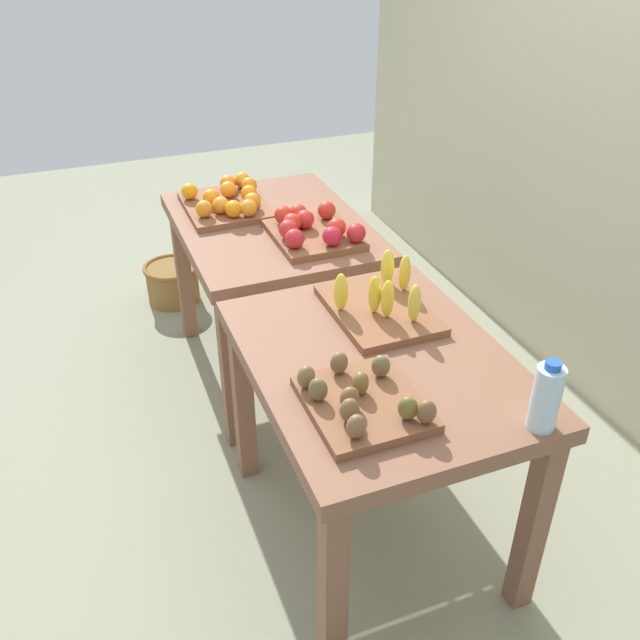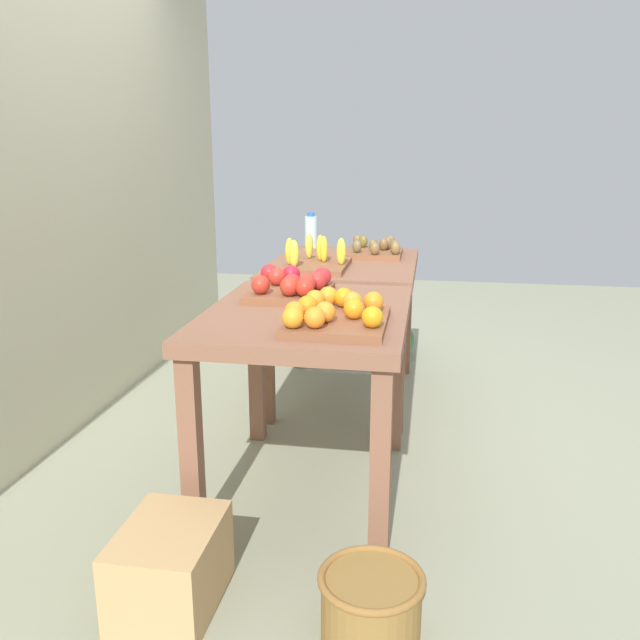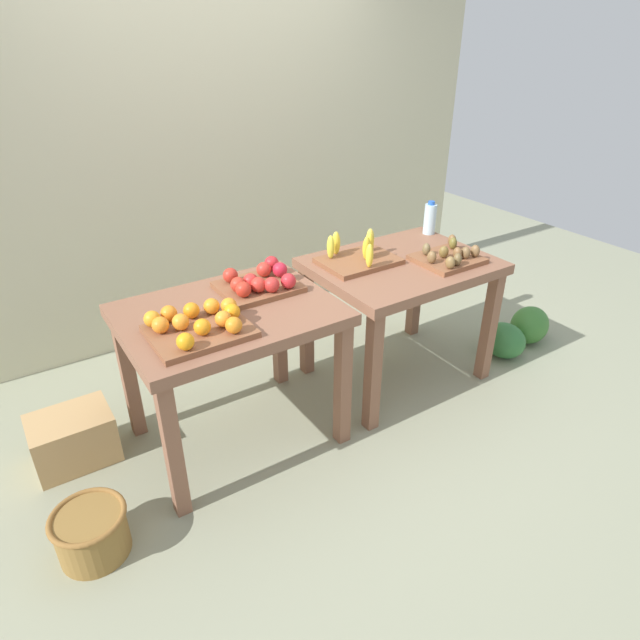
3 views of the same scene
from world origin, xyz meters
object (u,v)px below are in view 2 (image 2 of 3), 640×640
Objects in this scene: banana_crate at (316,261)px; kiwi_bin at (375,250)px; wicker_basket at (371,606)px; orange_bin at (334,314)px; cardboard_produce_box at (170,566)px; water_bottle at (311,231)px; display_table_right at (344,282)px; apple_bin at (292,286)px; watermelon_pile at (392,332)px; display_table_left at (307,338)px.

kiwi_bin is at bearing -31.23° from banana_crate.
wicker_basket is at bearing -164.94° from banana_crate.
orange_bin is 1.10× the size of cardboard_produce_box.
kiwi_bin is at bearing -119.92° from water_bottle.
cardboard_produce_box is at bearing 143.38° from orange_bin.
water_bottle is at bearing 60.08° from kiwi_bin.
banana_crate is at bearing 15.06° from wicker_basket.
kiwi_bin is at bearing -35.69° from display_table_right.
kiwi_bin is (1.54, -0.02, -0.01)m from orange_bin.
water_bottle reaches higher than banana_crate.
kiwi_bin is at bearing -13.66° from apple_bin.
display_table_right is 1.57× the size of watermelon_pile.
kiwi_bin is at bearing 174.50° from watermelon_pile.
watermelon_pile reaches higher than wicker_basket.
orange_bin is 0.50m from apple_bin.
orange_bin is at bearing -36.62° from cardboard_produce_box.
display_table_right is 2.01m from cardboard_produce_box.
wicker_basket is at bearing -157.05° from apple_bin.
banana_crate is 1.22× the size of kiwi_bin.
banana_crate is at bearing -167.71° from water_bottle.
orange_bin is 0.99m from wicker_basket.
kiwi_bin reaches higher than display_table_right.
water_bottle is (0.25, 0.43, 0.07)m from kiwi_bin.
apple_bin is 1.14× the size of kiwi_bin.
display_table_right reaches higher than wicker_basket.
orange_bin is (-0.21, -0.14, 0.16)m from display_table_left.
display_table_left is 2.60× the size of cardboard_produce_box.
orange_bin is 1.00× the size of banana_crate.
display_table_left is at bearing -20.62° from cardboard_produce_box.
banana_crate is 1.42m from watermelon_pile.
cardboard_produce_box is (0.06, 0.65, 0.02)m from wicker_basket.
water_bottle is at bearing 12.29° from banana_crate.
banana_crate is at bearing 0.61° from apple_bin.
cardboard_produce_box is (-1.92, 0.30, -0.54)m from display_table_right.
wicker_basket is 0.65m from cardboard_produce_box.
cardboard_produce_box is at bearing 171.11° from display_table_right.
orange_bin reaches higher than wicker_basket.
display_table_right is at bearing 166.47° from watermelon_pile.
kiwi_bin is (1.11, -0.27, -0.01)m from apple_bin.
watermelon_pile is 2.07× the size of wicker_basket.
display_table_right is 3.24× the size of wicker_basket.
wicker_basket is at bearing -177.59° from watermelon_pile.
kiwi_bin is 1.01m from watermelon_pile.
display_table_left is at bearing 22.18° from wicker_basket.
display_table_right is at bearing 144.31° from kiwi_bin.
kiwi_bin is 2.32m from wicker_basket.
banana_crate reaches higher than apple_bin.
kiwi_bin reaches higher than display_table_left.
water_bottle reaches higher than cardboard_produce_box.
orange_bin reaches higher than display_table_right.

